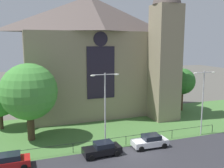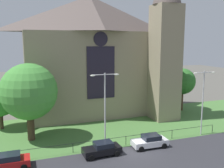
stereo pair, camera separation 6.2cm
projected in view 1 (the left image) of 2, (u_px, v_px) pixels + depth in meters
ground at (108, 126)px, 37.87m from camera, size 160.00×160.00×0.00m
road_asphalt at (145, 161)px, 26.72m from camera, size 120.00×8.00×0.01m
grass_verge at (113, 130)px, 36.01m from camera, size 120.00×20.00×0.01m
church_building at (96, 54)px, 43.81m from camera, size 23.20×16.20×26.00m
iron_railing at (126, 138)px, 30.66m from camera, size 25.89×0.07×1.13m
tree_right_far at (182, 82)px, 45.77m from camera, size 4.69×4.69×7.70m
tree_left_near at (29, 92)px, 31.51m from camera, size 7.07×7.07×9.81m
tree_left_far at (0, 99)px, 35.90m from camera, size 4.97×4.97×6.87m
streetlamp_near at (105, 102)px, 28.91m from camera, size 3.37×0.26×8.96m
streetlamp_far at (203, 95)px, 33.45m from camera, size 3.37×0.26×8.64m
parked_car_red at (8, 162)px, 24.95m from camera, size 4.21×2.03×1.51m
parked_car_black at (102, 149)px, 27.93m from camera, size 4.27×2.17×1.51m
parked_car_white at (150, 141)px, 30.11m from camera, size 4.24×2.10×1.51m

